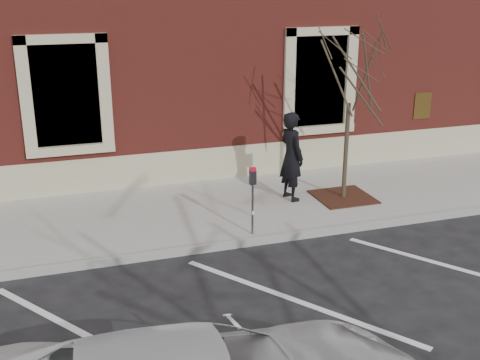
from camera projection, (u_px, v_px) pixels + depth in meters
name	position (u px, v px, depth m)	size (l,w,h in m)	color
ground	(250.00, 244.00, 11.45)	(120.00, 120.00, 0.00)	#28282B
sidewalk_near	(224.00, 208.00, 13.00)	(40.00, 3.50, 0.15)	#B3B2A8
curb_near	(251.00, 242.00, 11.38)	(40.00, 0.12, 0.15)	#9E9E99
parking_stripes	(295.00, 300.00, 9.47)	(28.00, 4.40, 0.01)	silver
building_civic	(162.00, 7.00, 17.13)	(40.00, 8.62, 8.00)	maroon
man	(291.00, 156.00, 13.06)	(0.72, 0.47, 1.96)	black
parking_meter	(253.00, 189.00, 11.24)	(0.12, 0.09, 1.34)	#595B60
tree_grate	(343.00, 197.00, 13.42)	(1.23, 1.23, 0.03)	#421C15
sapling	(350.00, 76.00, 12.55)	(2.33, 2.33, 3.88)	#3E3325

